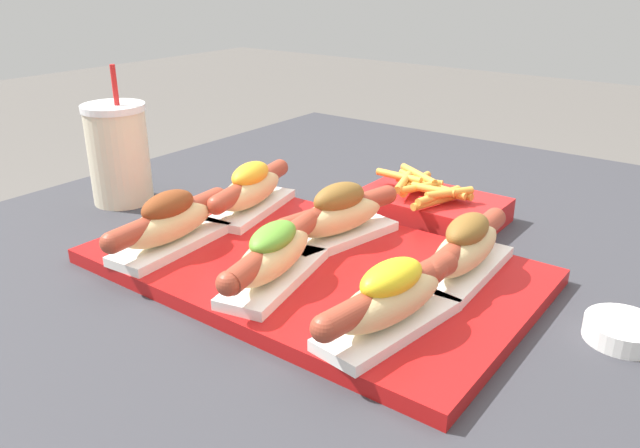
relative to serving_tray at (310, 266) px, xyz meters
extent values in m
cube|color=#333338|center=(0.02, 0.14, -0.36)|extent=(1.15, 1.19, 0.71)
cube|color=#B71414|center=(0.00, 0.00, 0.00)|extent=(0.53, 0.32, 0.02)
cube|color=white|center=(-0.16, -0.08, 0.02)|extent=(0.07, 0.17, 0.01)
ellipsoid|color=#DBB77A|center=(-0.16, -0.08, 0.04)|extent=(0.06, 0.15, 0.04)
cylinder|color=#9E3D28|center=(-0.16, -0.08, 0.05)|extent=(0.04, 0.18, 0.03)
sphere|color=#9E3D28|center=(-0.15, -0.17, 0.05)|extent=(0.03, 0.03, 0.03)
sphere|color=#9E3D28|center=(-0.17, 0.01, 0.05)|extent=(0.03, 0.03, 0.03)
ellipsoid|color=brown|center=(-0.16, -0.08, 0.07)|extent=(0.05, 0.08, 0.03)
cube|color=white|center=(0.00, -0.07, 0.02)|extent=(0.09, 0.17, 0.01)
ellipsoid|color=#DBB77A|center=(0.00, -0.07, 0.04)|extent=(0.08, 0.15, 0.04)
cylinder|color=#9E3D28|center=(0.00, -0.07, 0.05)|extent=(0.06, 0.18, 0.03)
sphere|color=#9E3D28|center=(0.02, -0.16, 0.05)|extent=(0.03, 0.03, 0.03)
sphere|color=#9E3D28|center=(-0.02, 0.02, 0.05)|extent=(0.03, 0.03, 0.03)
ellipsoid|color=#5B992D|center=(0.00, -0.07, 0.06)|extent=(0.06, 0.09, 0.03)
cube|color=white|center=(0.16, -0.08, 0.02)|extent=(0.08, 0.17, 0.01)
ellipsoid|color=#DBB77A|center=(0.16, -0.08, 0.04)|extent=(0.07, 0.15, 0.04)
cylinder|color=#9E3D28|center=(0.16, -0.08, 0.05)|extent=(0.05, 0.18, 0.03)
sphere|color=#9E3D28|center=(0.15, -0.17, 0.05)|extent=(0.03, 0.03, 0.03)
sphere|color=#9E3D28|center=(0.17, 0.01, 0.05)|extent=(0.03, 0.03, 0.03)
ellipsoid|color=yellow|center=(0.16, -0.08, 0.07)|extent=(0.05, 0.08, 0.03)
cube|color=white|center=(-0.17, 0.08, 0.02)|extent=(0.10, 0.17, 0.01)
ellipsoid|color=#DBB77A|center=(-0.17, 0.08, 0.04)|extent=(0.08, 0.15, 0.04)
cylinder|color=#9E3D28|center=(-0.17, 0.08, 0.05)|extent=(0.07, 0.18, 0.03)
sphere|color=#9E3D28|center=(-0.15, -0.01, 0.05)|extent=(0.03, 0.03, 0.03)
sphere|color=#9E3D28|center=(-0.19, 0.16, 0.05)|extent=(0.03, 0.03, 0.03)
ellipsoid|color=gold|center=(-0.17, 0.08, 0.07)|extent=(0.06, 0.09, 0.03)
cube|color=white|center=(-0.01, 0.07, 0.02)|extent=(0.09, 0.17, 0.01)
ellipsoid|color=#DBB77A|center=(-0.01, 0.07, 0.04)|extent=(0.08, 0.15, 0.04)
cylinder|color=#9E3D28|center=(-0.01, 0.07, 0.05)|extent=(0.06, 0.18, 0.03)
sphere|color=#9E3D28|center=(-0.02, -0.02, 0.05)|extent=(0.03, 0.03, 0.03)
sphere|color=#9E3D28|center=(0.01, 0.16, 0.05)|extent=(0.03, 0.03, 0.03)
ellipsoid|color=brown|center=(-0.01, 0.07, 0.07)|extent=(0.06, 0.09, 0.04)
cube|color=white|center=(0.17, 0.07, 0.02)|extent=(0.07, 0.17, 0.01)
ellipsoid|color=#DBB77A|center=(0.17, 0.07, 0.04)|extent=(0.05, 0.15, 0.04)
cylinder|color=#9E3D28|center=(0.17, 0.07, 0.05)|extent=(0.03, 0.18, 0.03)
sphere|color=#9E3D28|center=(0.17, -0.02, 0.05)|extent=(0.03, 0.03, 0.03)
sphere|color=#9E3D28|center=(0.16, 0.16, 0.05)|extent=(0.03, 0.03, 0.03)
ellipsoid|color=brown|center=(0.17, 0.07, 0.07)|extent=(0.04, 0.08, 0.03)
cylinder|color=white|center=(0.34, 0.07, 0.00)|extent=(0.08, 0.08, 0.02)
cylinder|color=yellow|center=(0.34, 0.07, 0.01)|extent=(0.06, 0.06, 0.01)
cylinder|color=beige|center=(-0.39, 0.02, 0.06)|extent=(0.09, 0.09, 0.15)
cylinder|color=white|center=(-0.39, 0.02, 0.14)|extent=(0.10, 0.10, 0.01)
cylinder|color=red|center=(-0.38, 0.02, 0.18)|extent=(0.01, 0.01, 0.06)
cube|color=red|center=(0.03, 0.25, 0.01)|extent=(0.21, 0.13, 0.03)
cylinder|color=gold|center=(0.07, 0.23, 0.05)|extent=(0.05, 0.07, 0.01)
cylinder|color=gold|center=(-0.02, 0.25, 0.05)|extent=(0.08, 0.01, 0.01)
cylinder|color=gold|center=(-0.01, 0.28, 0.03)|extent=(0.01, 0.06, 0.01)
cylinder|color=gold|center=(0.06, 0.22, 0.04)|extent=(0.03, 0.09, 0.01)
cylinder|color=gold|center=(0.02, 0.23, 0.04)|extent=(0.04, 0.07, 0.01)
cylinder|color=gold|center=(0.05, 0.23, 0.04)|extent=(0.06, 0.02, 0.01)
cylinder|color=gold|center=(0.00, 0.24, 0.04)|extent=(0.03, 0.07, 0.01)
cylinder|color=gold|center=(0.05, 0.26, 0.04)|extent=(0.08, 0.02, 0.01)
cylinder|color=gold|center=(0.06, 0.22, 0.03)|extent=(0.04, 0.09, 0.01)
cylinder|color=gold|center=(0.00, 0.27, 0.04)|extent=(0.07, 0.03, 0.01)
cylinder|color=gold|center=(-0.01, 0.27, 0.04)|extent=(0.07, 0.05, 0.01)
cylinder|color=gold|center=(0.00, 0.27, 0.05)|extent=(0.08, 0.05, 0.01)
cylinder|color=gold|center=(0.00, 0.23, 0.05)|extent=(0.03, 0.08, 0.01)
cylinder|color=gold|center=(0.05, 0.24, 0.04)|extent=(0.08, 0.01, 0.01)
camera|label=1|loc=(0.42, -0.54, 0.34)|focal=35.00mm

